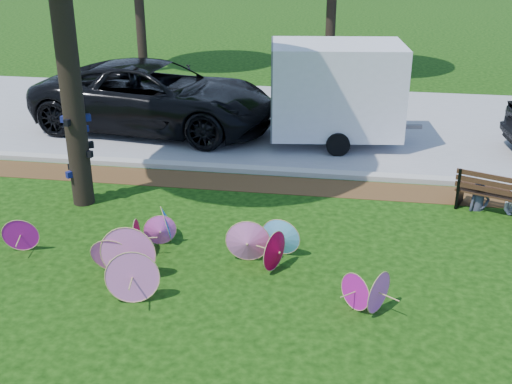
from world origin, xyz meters
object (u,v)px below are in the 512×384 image
black_van (156,97)px  cargo_trailer (336,89)px  person_left (482,182)px  parasol_pile (185,251)px  park_bench (499,192)px

black_van → cargo_trailer: cargo_trailer is taller
black_van → person_left: bearing=-110.8°
cargo_trailer → person_left: 5.03m
parasol_pile → black_van: (-2.80, 7.57, 0.55)m
cargo_trailer → person_left: (3.14, -3.84, -0.83)m
parasol_pile → park_bench: bearing=30.1°
parasol_pile → black_van: black_van is taller
person_left → park_bench: bearing=-27.9°
parasol_pile → person_left: bearing=32.1°
park_bench → parasol_pile: bearing=-127.9°
park_bench → person_left: size_ratio=1.35×
cargo_trailer → park_bench: 5.32m
parasol_pile → black_van: 8.09m
parasol_pile → black_van: size_ratio=1.02×
black_van → park_bench: size_ratio=4.00×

